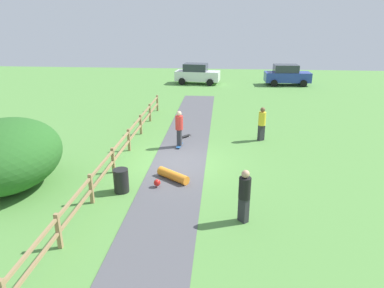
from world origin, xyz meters
name	(u,v)px	position (x,y,z in m)	size (l,w,h in m)	color
ground_plane	(179,163)	(0.00, 0.00, 0.00)	(60.00, 60.00, 0.00)	#568E42
asphalt_path	(179,162)	(0.00, 0.00, 0.01)	(2.40, 28.00, 0.02)	#515156
wooden_fence	(121,147)	(-2.60, 0.00, 0.67)	(0.12, 18.12, 1.10)	#997A51
bush_large	(6,155)	(-6.15, -2.92, 1.32)	(3.90, 4.68, 2.64)	#286023
trash_bin	(121,181)	(-1.80, -2.94, 0.45)	(0.56, 0.56, 0.90)	black
skater_riding	(179,127)	(-0.22, 1.99, 1.05)	(0.41, 0.81, 1.84)	#265999
skater_fallen	(172,176)	(-0.06, -1.87, 0.20)	(1.40, 1.41, 0.36)	orange
skateboard_loose	(184,136)	(-0.12, 3.41, 0.09)	(0.68, 0.73, 0.08)	black
bystander_black	(244,194)	(2.63, -4.59, 0.99)	(0.54, 0.54, 1.79)	#2D2D33
bystander_yellow	(262,122)	(3.95, 3.38, 0.99)	(0.53, 0.53, 1.79)	#2D2D33
parked_car_white	(197,74)	(-0.64, 19.64, 0.96)	(4.37, 2.37, 1.92)	silver
parked_car_blue	(287,75)	(7.88, 19.63, 0.96)	(4.26, 2.12, 1.92)	#283D99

